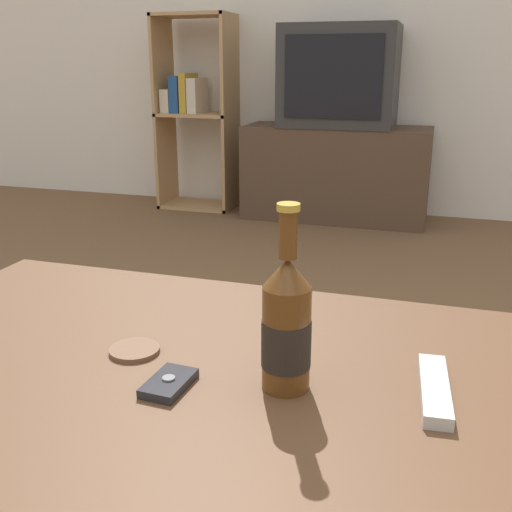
% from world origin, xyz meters
% --- Properties ---
extents(coffee_table, '(1.21, 0.84, 0.43)m').
position_xyz_m(coffee_table, '(0.00, 0.00, 0.38)').
color(coffee_table, brown).
rests_on(coffee_table, ground_plane).
extents(tv_stand, '(1.07, 0.39, 0.55)m').
position_xyz_m(tv_stand, '(-0.24, 2.75, 0.27)').
color(tv_stand, '#4C3828').
rests_on(tv_stand, ground_plane).
extents(television, '(0.64, 0.42, 0.56)m').
position_xyz_m(television, '(-0.24, 2.75, 0.83)').
color(television, '#2D2D2D').
rests_on(television, tv_stand).
extents(bookshelf, '(0.47, 0.30, 1.18)m').
position_xyz_m(bookshelf, '(-1.16, 2.81, 0.62)').
color(bookshelf, tan).
rests_on(bookshelf, ground_plane).
extents(beer_bottle, '(0.07, 0.07, 0.28)m').
position_xyz_m(beer_bottle, '(0.17, 0.02, 0.53)').
color(beer_bottle, '#563314').
rests_on(beer_bottle, coffee_table).
extents(cell_phone, '(0.06, 0.09, 0.02)m').
position_xyz_m(cell_phone, '(0.00, -0.03, 0.44)').
color(cell_phone, '#232328').
rests_on(cell_phone, coffee_table).
extents(remote_control, '(0.05, 0.19, 0.02)m').
position_xyz_m(remote_control, '(0.38, 0.06, 0.44)').
color(remote_control, beige).
rests_on(remote_control, coffee_table).
extents(coaster, '(0.08, 0.08, 0.01)m').
position_xyz_m(coaster, '(-0.10, 0.05, 0.44)').
color(coaster, brown).
rests_on(coaster, coffee_table).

